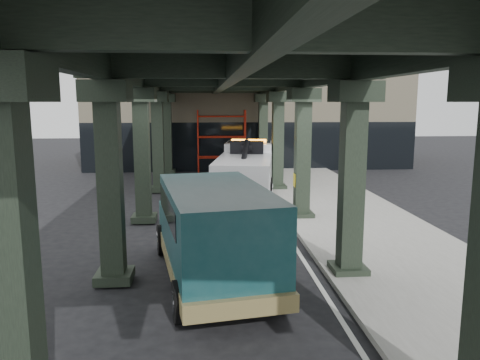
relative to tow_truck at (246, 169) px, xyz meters
name	(u,v)px	position (x,y,z in m)	size (l,w,h in m)	color
ground	(238,235)	(-0.89, -6.68, -1.34)	(90.00, 90.00, 0.00)	black
sidewalk	(349,217)	(3.61, -4.68, -1.27)	(5.00, 40.00, 0.15)	gray
lane_stripe	(278,220)	(0.81, -4.68, -1.34)	(0.12, 38.00, 0.01)	silver
viaduct	(223,75)	(-1.29, -4.68, 4.12)	(7.40, 32.00, 6.40)	black
building	(245,109)	(1.11, 13.32, 2.66)	(22.00, 10.00, 8.00)	#C6B793
scaffolding	(222,140)	(-0.89, 7.96, 0.76)	(3.08, 0.88, 4.00)	red
tow_truck	(246,169)	(0.00, 0.00, 0.00)	(3.54, 8.64, 2.76)	black
towed_van	(214,231)	(-1.79, -10.85, 0.00)	(3.33, 6.45, 2.50)	#123D41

